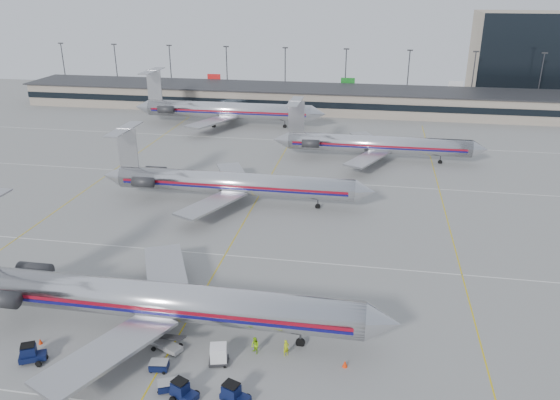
% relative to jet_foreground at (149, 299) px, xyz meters
% --- Properties ---
extents(ground, '(260.00, 260.00, 0.00)m').
position_rel_jet_foreground_xyz_m(ground, '(3.05, 7.24, -3.67)').
color(ground, gray).
rests_on(ground, ground).
extents(apron_markings, '(160.00, 0.15, 0.02)m').
position_rel_jet_foreground_xyz_m(apron_markings, '(3.05, 17.24, -3.66)').
color(apron_markings, silver).
rests_on(apron_markings, ground).
extents(terminal, '(162.00, 17.00, 6.25)m').
position_rel_jet_foreground_xyz_m(terminal, '(3.05, 105.21, -0.51)').
color(terminal, gray).
rests_on(terminal, ground).
extents(light_mast_row, '(163.60, 0.40, 15.28)m').
position_rel_jet_foreground_xyz_m(light_mast_row, '(3.05, 119.24, 4.92)').
color(light_mast_row, '#38383D').
rests_on(light_mast_row, ground).
extents(distant_building, '(30.00, 20.00, 25.00)m').
position_rel_jet_foreground_xyz_m(distant_building, '(65.05, 135.24, 8.83)').
color(distant_building, tan).
rests_on(distant_building, ground).
extents(jet_foreground, '(48.26, 28.42, 12.63)m').
position_rel_jet_foreground_xyz_m(jet_foreground, '(0.00, 0.00, 0.00)').
color(jet_foreground, silver).
rests_on(jet_foreground, ground).
extents(jet_second_row, '(44.82, 26.39, 11.73)m').
position_rel_jet_foreground_xyz_m(jet_second_row, '(-1.04, 35.15, -0.26)').
color(jet_second_row, silver).
rests_on(jet_second_row, ground).
extents(jet_third_row, '(42.14, 25.92, 11.52)m').
position_rel_jet_foreground_xyz_m(jet_third_row, '(21.40, 61.95, -0.32)').
color(jet_third_row, silver).
rests_on(jet_third_row, ground).
extents(jet_back_row, '(48.29, 29.71, 13.21)m').
position_rel_jet_foreground_xyz_m(jet_back_row, '(-15.27, 84.36, 0.17)').
color(jet_back_row, silver).
rests_on(jet_back_row, ground).
extents(tug_left, '(2.67, 2.13, 1.94)m').
position_rel_jet_foreground_xyz_m(tug_left, '(-9.15, -6.84, -2.78)').
color(tug_left, '#091135').
rests_on(tug_left, ground).
extents(tug_center, '(2.69, 2.10, 1.96)m').
position_rel_jet_foreground_xyz_m(tug_center, '(6.55, -9.13, -2.77)').
color(tug_center, '#091135').
rests_on(tug_center, ground).
extents(tug_right, '(2.78, 2.07, 2.04)m').
position_rel_jet_foreground_xyz_m(tug_right, '(10.97, -8.82, -2.74)').
color(tug_right, '#091135').
rests_on(tug_right, ground).
extents(cart_inner, '(1.81, 1.35, 0.96)m').
position_rel_jet_foreground_xyz_m(cart_inner, '(3.12, -5.87, -3.16)').
color(cart_inner, '#091135').
rests_on(cart_inner, ground).
extents(cart_outer, '(1.99, 1.72, 0.95)m').
position_rel_jet_foreground_xyz_m(cart_outer, '(4.87, -8.32, -3.16)').
color(cart_outer, '#091135').
rests_on(cart_outer, ground).
extents(uld_container, '(2.13, 1.91, 1.92)m').
position_rel_jet_foreground_xyz_m(uld_container, '(8.27, -3.95, -2.69)').
color(uld_container, '#2D2D30').
rests_on(uld_container, ground).
extents(belt_loader, '(4.01, 2.48, 2.07)m').
position_rel_jet_foreground_xyz_m(belt_loader, '(2.78, -2.82, -3.11)').
color(belt_loader, gray).
rests_on(belt_loader, ground).
extents(ramp_worker_near, '(0.73, 0.72, 1.70)m').
position_rel_jet_foreground_xyz_m(ramp_worker_near, '(14.32, -1.72, -2.82)').
color(ramp_worker_near, '#AEC112').
rests_on(ramp_worker_near, ground).
extents(ramp_worker_far, '(1.09, 1.06, 1.77)m').
position_rel_jet_foreground_xyz_m(ramp_worker_far, '(11.32, -1.92, -2.78)').
color(ramp_worker_far, '#94D714').
rests_on(ramp_worker_far, ground).
extents(cone_right, '(0.56, 0.56, 0.69)m').
position_rel_jet_foreground_xyz_m(cone_right, '(19.99, -2.44, -3.32)').
color(cone_right, '#F53108').
rests_on(cone_right, ground).
extents(cone_left, '(0.47, 0.47, 0.58)m').
position_rel_jet_foreground_xyz_m(cone_left, '(-10.00, -4.16, -3.38)').
color(cone_left, '#F53108').
rests_on(cone_left, ground).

